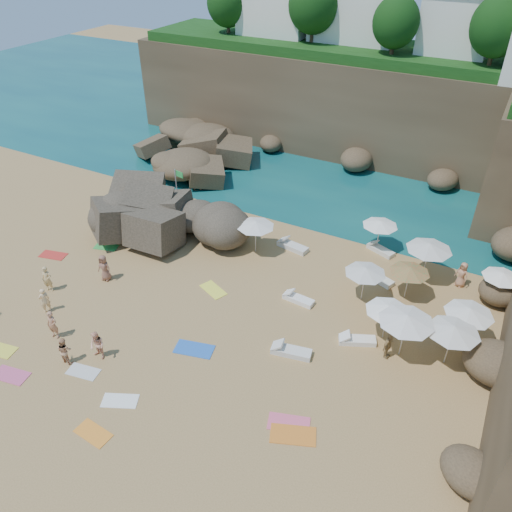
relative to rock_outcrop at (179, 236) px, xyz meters
The scene contains 45 objects.
ground 7.16m from the rock_outcrop, 45.98° to the right, with size 120.00×120.00×0.00m, color tan.
seawater 25.35m from the rock_outcrop, 78.68° to the left, with size 120.00×120.00×0.00m, color #0C4751.
cliff_back 21.42m from the rock_outcrop, 70.64° to the left, with size 44.00×8.00×8.00m, color brown.
rock_promontory 12.41m from the rock_outcrop, 119.04° to the left, with size 12.00×7.00×2.00m, color brown, non-canonical shape.
clifftop_buildings 24.81m from the rock_outcrop, 68.97° to the left, with size 28.48×9.48×7.00m.
clifftop_trees 20.70m from the rock_outcrop, 55.84° to the left, with size 35.60×23.82×4.40m.
marina_masts 27.56m from the rock_outcrop, 114.88° to the left, with size 3.10×0.10×6.00m.
rock_outcrop is the anchor object (origin of this frame).
flag_pole 3.42m from the rock_outcrop, 122.10° to the left, with size 0.71×0.17×3.67m.
parasol_0 5.79m from the rock_outcrop, ahead, with size 2.36×2.36×2.23m.
parasol_1 15.79m from the rock_outcrop, 10.92° to the left, with size 2.60×2.60×2.46m.
parasol_2 13.07m from the rock_outcrop, 21.39° to the left, with size 2.20×2.20×2.08m.
parasol_4 19.59m from the rock_outcrop, ahead, with size 2.06×2.06×1.95m.
parasol_5 12.92m from the rock_outcrop, ahead, with size 2.25×2.25×2.13m.
parasol_6 14.99m from the rock_outcrop, ahead, with size 2.17×2.17×2.05m.
parasol_7 16.33m from the rock_outcrop, 13.27° to the right, with size 2.64×2.64×2.50m.
parasol_8 18.40m from the rock_outcrop, ahead, with size 2.37×2.37×2.24m.
parasol_9 15.11m from the rock_outcrop, 11.31° to the right, with size 2.22×2.22×2.10m.
parasol_11 18.20m from the rock_outcrop, 10.28° to the right, with size 2.46×2.46×2.33m.
lounger_0 7.63m from the rock_outcrop, 16.91° to the left, with size 2.04×0.68×0.32m, color silver.
lounger_1 13.16m from the rock_outcrop, 19.97° to the left, with size 1.82×0.61×0.28m, color silver.
lounger_2 10.06m from the rock_outcrop, 13.72° to the right, with size 1.75×0.58×0.27m, color white.
lounger_3 14.23m from the rock_outcrop, 16.02° to the right, with size 1.83×0.61×0.28m, color white.
lounger_4 13.23m from the rock_outcrop, ahead, with size 1.82×0.61×0.28m, color white.
lounger_5 12.70m from the rock_outcrop, 29.20° to the right, with size 1.96×0.65×0.31m, color silver.
towel_1 13.61m from the rock_outcrop, 89.48° to the right, with size 1.69×0.85×0.03m, color #D4527E.
towel_2 15.28m from the rock_outcrop, 67.97° to the right, with size 1.58×0.79×0.03m, color orange.
towel_5 12.22m from the rock_outcrop, 76.04° to the right, with size 1.52×0.76×0.03m, color silver.
towel_7 7.93m from the rock_outcrop, 135.52° to the right, with size 1.66×0.83×0.03m, color red.
towel_8 10.59m from the rock_outcrop, 50.54° to the right, with size 1.92×0.96×0.03m, color blue.
towel_9 16.10m from the rock_outcrop, 37.97° to the right, with size 1.77×0.89×0.03m, color #ED5C7D.
towel_10 16.67m from the rock_outcrop, 38.30° to the right, with size 1.90×0.95×0.03m, color orange.
towel_11 4.70m from the rock_outcrop, 135.82° to the right, with size 1.50×0.75×0.03m, color green.
towel_12 6.31m from the rock_outcrop, 36.56° to the right, with size 1.66×0.83×0.03m, color #FFFD43.
towel_13 13.56m from the rock_outcrop, 65.60° to the right, with size 1.58×0.79×0.03m, color white.
person_stand_0 8.78m from the rock_outcrop, 110.86° to the right, with size 0.58×0.38×1.60m, color tan.
person_stand_1 11.85m from the rock_outcrop, 81.26° to the right, with size 0.71×0.55×1.46m, color tan.
person_stand_2 3.15m from the rock_outcrop, 56.08° to the left, with size 1.16×0.48×1.79m, color #EAC085.
person_stand_3 15.80m from the rock_outcrop, 15.40° to the right, with size 0.85×0.35×1.44m, color #A18250.
person_stand_4 17.69m from the rock_outcrop, 10.71° to the left, with size 0.77×0.42×1.58m, color tan.
person_stand_5 6.89m from the rock_outcrop, 113.02° to the left, with size 1.57×0.45×1.70m, color tan.
person_stand_6 9.72m from the rock_outcrop, 101.22° to the right, with size 0.55×0.36×1.50m, color #F9C98D.
person_lie_2 5.95m from the rock_outcrop, 99.56° to the right, with size 0.80×1.64×0.44m, color #8B5945.
person_lie_4 10.75m from the rock_outcrop, 89.75° to the right, with size 0.58×1.59×0.38m, color tan.
person_lie_5 11.21m from the rock_outcrop, 74.35° to the right, with size 0.76×1.57×0.59m, color #F4AE8B.
Camera 1 is at (12.72, -17.08, 17.86)m, focal length 35.00 mm.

